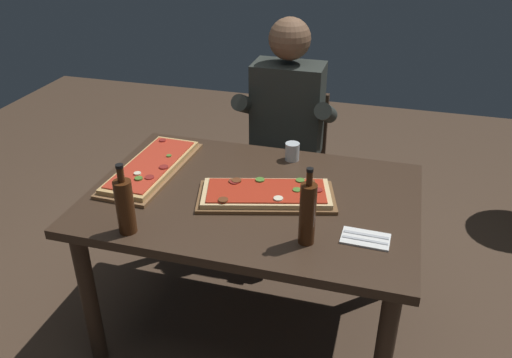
{
  "coord_description": "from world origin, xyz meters",
  "views": [
    {
      "loc": [
        0.54,
        -1.86,
        1.89
      ],
      "look_at": [
        0.0,
        0.05,
        0.79
      ],
      "focal_mm": 36.7,
      "sensor_mm": 36.0,
      "label": 1
    }
  ],
  "objects_px": {
    "wine_bottle_dark": "(125,205)",
    "pizza_rectangular_front": "(266,194)",
    "diner_chair": "(289,160)",
    "seated_diner": "(285,128)",
    "oil_bottle_amber": "(308,213)",
    "tumbler_near_camera": "(292,153)",
    "dining_table": "(253,213)",
    "pizza_rectangular_left": "(152,167)"
  },
  "relations": [
    {
      "from": "dining_table",
      "to": "wine_bottle_dark",
      "type": "height_order",
      "value": "wine_bottle_dark"
    },
    {
      "from": "pizza_rectangular_front",
      "to": "wine_bottle_dark",
      "type": "bearing_deg",
      "value": -139.88
    },
    {
      "from": "wine_bottle_dark",
      "to": "diner_chair",
      "type": "height_order",
      "value": "wine_bottle_dark"
    },
    {
      "from": "dining_table",
      "to": "seated_diner",
      "type": "distance_m",
      "value": 0.74
    },
    {
      "from": "oil_bottle_amber",
      "to": "diner_chair",
      "type": "bearing_deg",
      "value": 105.35
    },
    {
      "from": "diner_chair",
      "to": "seated_diner",
      "type": "height_order",
      "value": "seated_diner"
    },
    {
      "from": "oil_bottle_amber",
      "to": "seated_diner",
      "type": "distance_m",
      "value": 1.07
    },
    {
      "from": "tumbler_near_camera",
      "to": "seated_diner",
      "type": "bearing_deg",
      "value": 107.8
    },
    {
      "from": "pizza_rectangular_front",
      "to": "dining_table",
      "type": "bearing_deg",
      "value": 165.51
    },
    {
      "from": "dining_table",
      "to": "diner_chair",
      "type": "height_order",
      "value": "diner_chair"
    },
    {
      "from": "pizza_rectangular_front",
      "to": "oil_bottle_amber",
      "type": "relative_size",
      "value": 2.02
    },
    {
      "from": "tumbler_near_camera",
      "to": "seated_diner",
      "type": "distance_m",
      "value": 0.38
    },
    {
      "from": "wine_bottle_dark",
      "to": "dining_table",
      "type": "bearing_deg",
      "value": 45.72
    },
    {
      "from": "pizza_rectangular_front",
      "to": "diner_chair",
      "type": "height_order",
      "value": "diner_chair"
    },
    {
      "from": "dining_table",
      "to": "oil_bottle_amber",
      "type": "bearing_deg",
      "value": -44.2
    },
    {
      "from": "dining_table",
      "to": "wine_bottle_dark",
      "type": "bearing_deg",
      "value": -134.28
    },
    {
      "from": "pizza_rectangular_left",
      "to": "seated_diner",
      "type": "relative_size",
      "value": 0.47
    },
    {
      "from": "seated_diner",
      "to": "dining_table",
      "type": "bearing_deg",
      "value": -88.02
    },
    {
      "from": "dining_table",
      "to": "pizza_rectangular_front",
      "type": "bearing_deg",
      "value": -14.49
    },
    {
      "from": "wine_bottle_dark",
      "to": "oil_bottle_amber",
      "type": "relative_size",
      "value": 0.93
    },
    {
      "from": "diner_chair",
      "to": "wine_bottle_dark",
      "type": "bearing_deg",
      "value": -106.03
    },
    {
      "from": "tumbler_near_camera",
      "to": "dining_table",
      "type": "bearing_deg",
      "value": -103.71
    },
    {
      "from": "dining_table",
      "to": "diner_chair",
      "type": "xyz_separation_m",
      "value": [
        -0.03,
        0.86,
        -0.16
      ]
    },
    {
      "from": "pizza_rectangular_left",
      "to": "tumbler_near_camera",
      "type": "xyz_separation_m",
      "value": [
        0.6,
        0.29,
        0.02
      ]
    },
    {
      "from": "oil_bottle_amber",
      "to": "tumbler_near_camera",
      "type": "relative_size",
      "value": 3.58
    },
    {
      "from": "pizza_rectangular_front",
      "to": "diner_chair",
      "type": "xyz_separation_m",
      "value": [
        -0.09,
        0.87,
        -0.27
      ]
    },
    {
      "from": "tumbler_near_camera",
      "to": "wine_bottle_dark",
      "type": "bearing_deg",
      "value": -121.79
    },
    {
      "from": "pizza_rectangular_front",
      "to": "seated_diner",
      "type": "bearing_deg",
      "value": 96.76
    },
    {
      "from": "diner_chair",
      "to": "seated_diner",
      "type": "distance_m",
      "value": 0.28
    },
    {
      "from": "tumbler_near_camera",
      "to": "oil_bottle_amber",
      "type": "bearing_deg",
      "value": -73.34
    },
    {
      "from": "tumbler_near_camera",
      "to": "diner_chair",
      "type": "bearing_deg",
      "value": 103.56
    },
    {
      "from": "wine_bottle_dark",
      "to": "tumbler_near_camera",
      "type": "distance_m",
      "value": 0.91
    },
    {
      "from": "oil_bottle_amber",
      "to": "diner_chair",
      "type": "relative_size",
      "value": 0.36
    },
    {
      "from": "seated_diner",
      "to": "pizza_rectangular_left",
      "type": "bearing_deg",
      "value": -126.67
    },
    {
      "from": "dining_table",
      "to": "tumbler_near_camera",
      "type": "relative_size",
      "value": 16.16
    },
    {
      "from": "wine_bottle_dark",
      "to": "seated_diner",
      "type": "distance_m",
      "value": 1.19
    },
    {
      "from": "pizza_rectangular_front",
      "to": "wine_bottle_dark",
      "type": "xyz_separation_m",
      "value": [
        -0.45,
        -0.38,
        0.1
      ]
    },
    {
      "from": "wine_bottle_dark",
      "to": "pizza_rectangular_front",
      "type": "bearing_deg",
      "value": 40.12
    },
    {
      "from": "dining_table",
      "to": "pizza_rectangular_left",
      "type": "relative_size",
      "value": 2.22
    },
    {
      "from": "oil_bottle_amber",
      "to": "seated_diner",
      "type": "relative_size",
      "value": 0.23
    },
    {
      "from": "pizza_rectangular_left",
      "to": "tumbler_near_camera",
      "type": "relative_size",
      "value": 7.28
    },
    {
      "from": "pizza_rectangular_front",
      "to": "seated_diner",
      "type": "xyz_separation_m",
      "value": [
        -0.09,
        0.75,
        -0.02
      ]
    }
  ]
}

